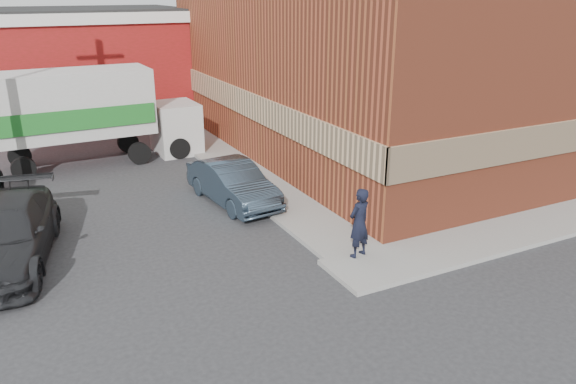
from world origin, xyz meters
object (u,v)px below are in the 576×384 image
warehouse (20,68)px  sedan (233,183)px  man (359,223)px  box_truck (94,110)px  suv_b (4,235)px  brick_building (399,34)px

warehouse → sedan: bearing=-70.9°
man → box_truck: bearing=-85.1°
man → suv_b: man is taller
brick_building → box_truck: (-12.39, 2.52, -2.58)m
brick_building → sedan: size_ratio=4.45×
suv_b → warehouse: bearing=97.7°
man → sedan: size_ratio=0.44×
suv_b → box_truck: size_ratio=0.72×
warehouse → brick_building: bearing=-37.2°
brick_building → sedan: bearing=-156.5°
sedan → suv_b: size_ratio=0.77×
man → sedan: (-1.33, 5.20, -0.35)m
man → suv_b: 8.83m
sedan → box_truck: box_truck is taller
warehouse → man: size_ratio=9.01×
warehouse → suv_b: 16.60m
brick_building → man: (-7.96, -9.25, -3.66)m
brick_building → sedan: (-9.30, -4.04, -4.01)m
sedan → box_truck: (-3.09, 6.56, 1.43)m
warehouse → man: bearing=-72.1°
man → warehouse: bearing=-87.9°
brick_building → suv_b: 17.25m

